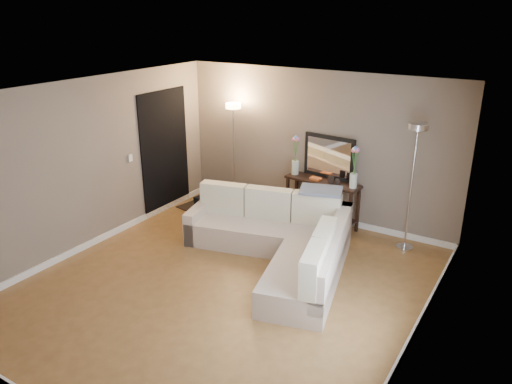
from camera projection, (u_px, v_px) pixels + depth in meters
The scene contains 22 objects.
floor at pixel (225, 285), 6.80m from camera, with size 5.00×5.50×0.01m, color olive.
ceiling at pixel (221, 93), 5.88m from camera, with size 5.00×5.50×0.01m, color white.
wall_back at pixel (316, 147), 8.54m from camera, with size 5.00×0.02×2.60m, color #75685A.
wall_front at pixel (32, 298), 4.14m from camera, with size 5.00×0.02×2.60m, color #75685A.
wall_left at pixel (88, 165), 7.57m from camera, with size 0.02×5.50×2.60m, color #75685A.
wall_right at pixel (424, 242), 5.11m from camera, with size 0.02×5.50×2.60m, color #75685A.
baseboard_back at pixel (312, 214), 8.96m from camera, with size 5.00×0.03×0.10m, color white.
baseboard_left at pixel (98, 240), 7.99m from camera, with size 0.03×5.50×0.10m, color white.
baseboard_right at pixel (408, 343), 5.56m from camera, with size 0.03×5.50×0.10m, color white.
doorway at pixel (165, 152), 8.98m from camera, with size 0.02×1.20×2.20m, color black.
switch_plate at pixel (130, 158), 8.27m from camera, with size 0.02×0.08×0.12m, color white.
sectional_sofa at pixel (282, 240), 7.37m from camera, with size 3.00×2.53×0.88m.
throw_blanket at pixel (321, 190), 7.59m from camera, with size 0.63×0.36×0.05m, color slate.
console_table at pixel (318, 199), 8.54m from camera, with size 1.35×0.50×0.81m.
leaning_mirror at pixel (329, 157), 8.36m from camera, with size 0.94×0.14×0.73m.
table_decor at pixel (322, 179), 8.33m from camera, with size 0.56×0.15×0.13m.
flower_vase_left at pixel (295, 158), 8.59m from camera, with size 0.16×0.13×0.70m.
flower_vase_right at pixel (354, 170), 7.95m from camera, with size 0.16×0.13×0.70m.
floor_lamp_lit at pixel (234, 135), 9.05m from camera, with size 0.32×0.32×1.94m.
floor_lamp_unlit at pixel (414, 162), 7.33m from camera, with size 0.30×0.30×1.99m.
charcoal_rug at pixel (217, 208), 9.34m from camera, with size 1.26×0.95×0.02m, color black.
black_bag at pixel (205, 203), 9.37m from camera, with size 0.36×0.25×0.23m, color black.
Camera 1 is at (3.45, -4.82, 3.58)m, focal length 35.00 mm.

